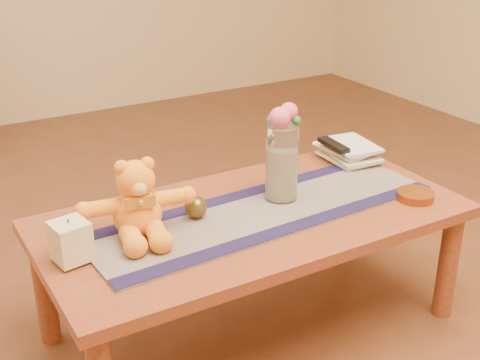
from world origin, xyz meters
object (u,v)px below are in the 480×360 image
amber_dish (415,196)px  glass_vase (282,163)px  pillar_candle (71,241)px  bronze_ball (196,207)px  book_bottom (331,162)px  teddy_bear (137,199)px  tv_remote (333,145)px

amber_dish → glass_vase: bearing=150.0°
pillar_candle → glass_vase: size_ratio=0.45×
pillar_candle → glass_vase: 0.75m
glass_vase → pillar_candle: bearing=-177.0°
bronze_ball → book_bottom: bearing=12.9°
glass_vase → book_bottom: (0.35, 0.17, -0.13)m
pillar_candle → amber_dish: (1.14, -0.19, -0.05)m
amber_dish → pillar_candle: bearing=170.5°
teddy_bear → tv_remote: 0.88m
pillar_candle → bronze_ball: bearing=7.4°
teddy_bear → bronze_ball: (0.20, 0.00, -0.08)m
teddy_bear → tv_remote: teddy_bear is taller
teddy_bear → bronze_ball: teddy_bear is taller
book_bottom → amber_dish: size_ratio=1.74×
amber_dish → bronze_ball: bearing=161.1°
bronze_ball → tv_remote: size_ratio=0.46×
bronze_ball → teddy_bear: bearing=-179.2°
glass_vase → amber_dish: size_ratio=2.03×
teddy_bear → book_bottom: 0.89m
book_bottom → tv_remote: 0.08m
teddy_bear → amber_dish: teddy_bear is taller
book_bottom → tv_remote: tv_remote is taller
bronze_ball → tv_remote: bearing=12.1°
bronze_ball → book_bottom: 0.68m
teddy_bear → amber_dish: 0.96m
pillar_candle → bronze_ball: pillar_candle is taller
glass_vase → bronze_ball: bearing=177.2°
pillar_candle → book_bottom: 1.11m
book_bottom → tv_remote: (-0.00, -0.01, 0.07)m
glass_vase → bronze_ball: 0.33m
teddy_bear → bronze_ball: 0.21m
bronze_ball → tv_remote: 0.68m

